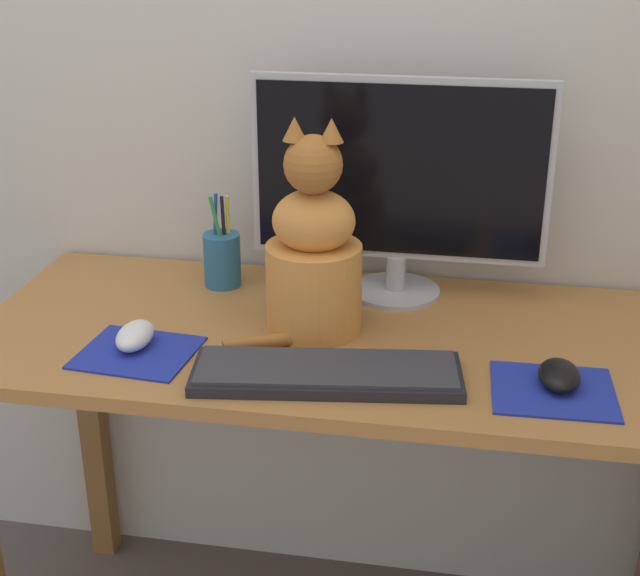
% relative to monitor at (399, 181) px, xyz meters
% --- Properties ---
extents(wall_back, '(7.00, 0.04, 2.50)m').
position_rel_monitor_xyz_m(wall_back, '(-0.06, 0.13, 0.28)').
color(wall_back, beige).
rests_on(wall_back, ground_plane).
extents(desk, '(1.32, 0.56, 0.74)m').
position_rel_monitor_xyz_m(desk, '(-0.06, -0.18, -0.34)').
color(desk, '#A87038').
rests_on(desk, ground_plane).
extents(monitor, '(0.54, 0.17, 0.41)m').
position_rel_monitor_xyz_m(monitor, '(0.00, 0.00, 0.00)').
color(monitor, '#B2B2B7').
rests_on(monitor, desk).
extents(keyboard, '(0.43, 0.19, 0.02)m').
position_rel_monitor_xyz_m(keyboard, '(-0.07, -0.35, -0.21)').
color(keyboard, black).
rests_on(keyboard, desk).
extents(mousepad_left, '(0.20, 0.18, 0.00)m').
position_rel_monitor_xyz_m(mousepad_left, '(-0.39, -0.32, -0.22)').
color(mousepad_left, '#1E2D9E').
rests_on(mousepad_left, desk).
extents(mousepad_right, '(0.19, 0.17, 0.00)m').
position_rel_monitor_xyz_m(mousepad_right, '(0.27, -0.33, -0.22)').
color(mousepad_right, '#1E2D9E').
rests_on(mousepad_right, desk).
extents(computer_mouse_left, '(0.06, 0.10, 0.04)m').
position_rel_monitor_xyz_m(computer_mouse_left, '(-0.40, -0.30, -0.20)').
color(computer_mouse_left, white).
rests_on(computer_mouse_left, mousepad_left).
extents(computer_mouse_right, '(0.06, 0.10, 0.03)m').
position_rel_monitor_xyz_m(computer_mouse_right, '(0.28, -0.31, -0.20)').
color(computer_mouse_right, black).
rests_on(computer_mouse_right, mousepad_right).
extents(cat, '(0.23, 0.22, 0.37)m').
position_rel_monitor_xyz_m(cat, '(-0.12, -0.18, -0.08)').
color(cat, '#D6893D').
rests_on(cat, desk).
extents(pen_cup, '(0.07, 0.07, 0.18)m').
position_rel_monitor_xyz_m(pen_cup, '(-0.33, -0.01, -0.17)').
color(pen_cup, '#286089').
rests_on(pen_cup, desk).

